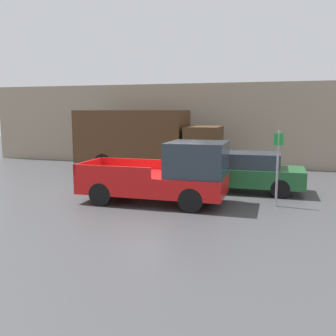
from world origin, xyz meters
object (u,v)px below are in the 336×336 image
Objects in this scene: parking_sign at (278,164)px; newspaper_box at (176,157)px; car at (243,171)px; delivery_truck at (144,139)px; pickup_truck at (167,175)px.

parking_sign reaches higher than newspaper_box.
car reaches higher than newspaper_box.
car is 4.76× the size of newspaper_box.
delivery_truck reaches higher than newspaper_box.
car is at bearing -54.18° from newspaper_box.
delivery_truck is 2.93× the size of parking_sign.
pickup_truck is 1.97× the size of parking_sign.
car is at bearing -33.13° from delivery_truck.
car is (2.34, 2.73, -0.20)m from pickup_truck.
car is at bearing 49.43° from pickup_truck.
parking_sign is (3.63, 0.60, 0.44)m from pickup_truck.
car is 0.63× the size of delivery_truck.
delivery_truck is 8.82m from parking_sign.
pickup_truck is 7.05m from delivery_truck.
pickup_truck is at bearing -76.88° from newspaper_box.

